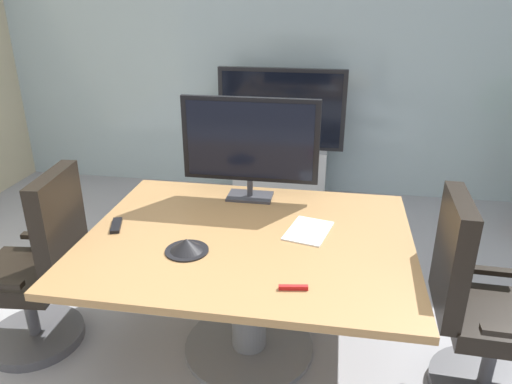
% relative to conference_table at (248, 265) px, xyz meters
% --- Properties ---
extents(ground_plane, '(7.14, 7.14, 0.00)m').
position_rel_conference_table_xyz_m(ground_plane, '(0.02, -0.26, -0.57)').
color(ground_plane, '#99999E').
extents(wall_back_glass_partition, '(6.14, 0.10, 2.89)m').
position_rel_conference_table_xyz_m(wall_back_glass_partition, '(0.02, 2.58, 0.87)').
color(wall_back_glass_partition, '#9EB2B7').
rests_on(wall_back_glass_partition, ground).
extents(conference_table, '(1.73, 1.37, 0.76)m').
position_rel_conference_table_xyz_m(conference_table, '(0.00, 0.00, 0.00)').
color(conference_table, olive).
rests_on(conference_table, ground).
extents(office_chair_left, '(0.62, 0.59, 1.09)m').
position_rel_conference_table_xyz_m(office_chair_left, '(-1.19, -0.14, -0.11)').
color(office_chair_left, '#4C4C51').
rests_on(office_chair_left, ground).
extents(office_chair_right, '(0.60, 0.58, 1.09)m').
position_rel_conference_table_xyz_m(office_chair_right, '(1.19, -0.11, -0.11)').
color(office_chair_right, '#4C4C51').
rests_on(office_chair_right, ground).
extents(tv_monitor, '(0.84, 0.18, 0.64)m').
position_rel_conference_table_xyz_m(tv_monitor, '(-0.08, 0.51, 0.54)').
color(tv_monitor, '#333338').
rests_on(tv_monitor, conference_table).
extents(wall_display_unit, '(1.20, 0.36, 1.31)m').
position_rel_conference_table_xyz_m(wall_display_unit, '(-0.09, 2.23, -0.13)').
color(wall_display_unit, '#B7BABC').
rests_on(wall_display_unit, ground).
extents(conference_phone, '(0.22, 0.22, 0.07)m').
position_rel_conference_table_xyz_m(conference_phone, '(-0.27, -0.21, 0.22)').
color(conference_phone, black).
rests_on(conference_phone, conference_table).
extents(remote_control, '(0.10, 0.18, 0.02)m').
position_rel_conference_table_xyz_m(remote_control, '(-0.74, -0.02, 0.19)').
color(remote_control, black).
rests_on(remote_control, conference_table).
extents(whiteboard_marker, '(0.13, 0.04, 0.02)m').
position_rel_conference_table_xyz_m(whiteboard_marker, '(0.29, -0.46, 0.20)').
color(whiteboard_marker, red).
rests_on(whiteboard_marker, conference_table).
extents(paper_notepad, '(0.27, 0.34, 0.01)m').
position_rel_conference_table_xyz_m(paper_notepad, '(0.32, 0.10, 0.19)').
color(paper_notepad, white).
rests_on(paper_notepad, conference_table).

